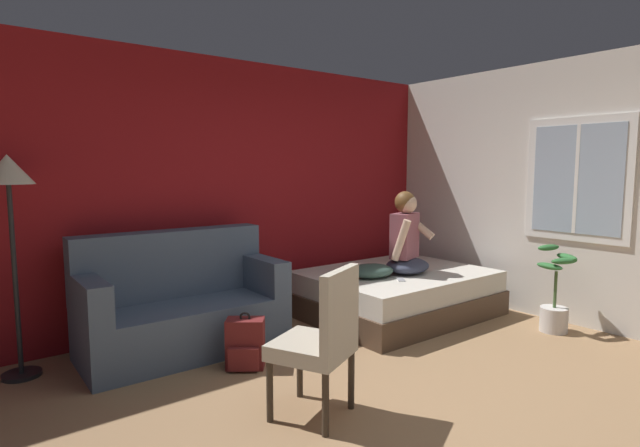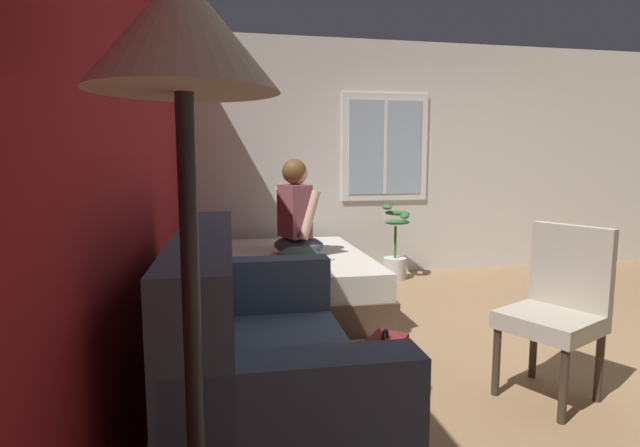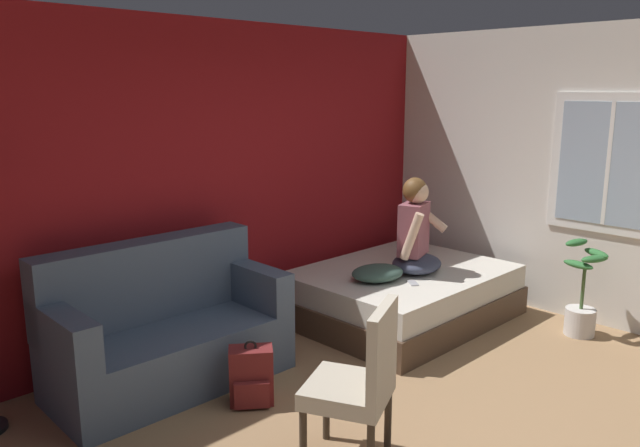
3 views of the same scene
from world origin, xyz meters
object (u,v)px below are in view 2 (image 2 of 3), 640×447
couch (257,370)px  person_seated (297,216)px  backpack (386,376)px  throw_pillow (298,256)px  side_chair (557,305)px  cell_phone (326,259)px  potted_plant (395,252)px  floor_lamp (185,120)px  bed (285,281)px

couch → person_seated: (2.30, -0.54, 0.44)m
backpack → throw_pillow: size_ratio=0.95×
side_chair → cell_phone: side_chair is taller
person_seated → potted_plant: 1.56m
couch → cell_phone: (2.00, -0.75, 0.09)m
side_chair → backpack: size_ratio=2.14×
backpack → side_chair: bearing=-90.7°
couch → person_seated: bearing=-13.2°
person_seated → couch: bearing=166.8°
floor_lamp → cell_phone: bearing=-16.6°
bed → couch: bearing=169.6°
bed → side_chair: side_chair is taller
throw_pillow → potted_plant: bearing=-46.6°
couch → potted_plant: (3.07, -1.78, -0.09)m
side_chair → throw_pillow: size_ratio=2.04×
couch → floor_lamp: bearing=170.3°
potted_plant → bed: bearing=120.1°
couch → backpack: couch is taller
backpack → cell_phone: 1.78m
side_chair → cell_phone: size_ratio=6.81×
backpack → potted_plant: potted_plant is taller
person_seated → backpack: size_ratio=1.91×
couch → cell_phone: couch is taller
side_chair → potted_plant: side_chair is taller
bed → potted_plant: potted_plant is taller
bed → side_chair: size_ratio=2.00×
couch → throw_pillow: 1.91m
cell_phone → floor_lamp: 3.47m
couch → floor_lamp: 1.60m
floor_lamp → potted_plant: bearing=-24.9°
side_chair → floor_lamp: size_ratio=0.58×
side_chair → person_seated: size_ratio=1.12×
person_seated → bed: bearing=96.7°
couch → backpack: (0.24, -0.71, -0.20)m
couch → throw_pillow: (1.84, -0.48, 0.16)m
bed → cell_phone: 0.50m
throw_pillow → floor_lamp: 3.24m
backpack → cell_phone: cell_phone is taller
floor_lamp → potted_plant: 4.85m
backpack → floor_lamp: 2.11m
couch → side_chair: bearing=-82.4°
floor_lamp → person_seated: bearing=-12.0°
couch → person_seated: 2.40m
bed → potted_plant: 1.58m
couch → potted_plant: bearing=-30.1°
person_seated → backpack: (-2.06, -0.17, -0.64)m
throw_pillow → cell_phone: bearing=-60.2°
bed → potted_plant: bearing=-59.9°
bed → couch: size_ratio=1.14×
cell_phone → throw_pillow: bearing=-22.3°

